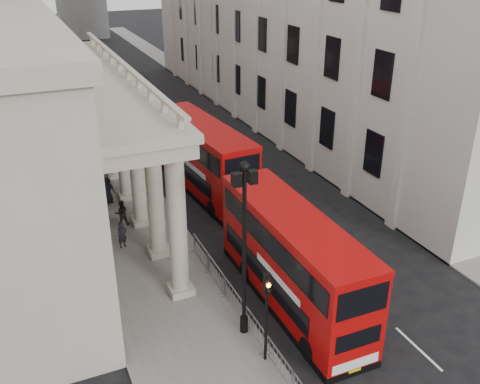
{
  "coord_description": "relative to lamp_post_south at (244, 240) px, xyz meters",
  "views": [
    {
      "loc": [
        -8.49,
        -13.61,
        16.22
      ],
      "look_at": [
        2.51,
        11.55,
        3.27
      ],
      "focal_mm": 40.0,
      "sensor_mm": 36.0,
      "label": 1
    }
  ],
  "objects": [
    {
      "name": "lamp_post_south",
      "position": [
        0.0,
        0.0,
        0.0
      ],
      "size": [
        1.05,
        0.44,
        8.32
      ],
      "color": "black",
      "rests_on": "sidewalk_west"
    },
    {
      "name": "sidewalk_east",
      "position": [
        14.1,
        26.0,
        -4.85
      ],
      "size": [
        3.0,
        140.0,
        0.12
      ],
      "primitive_type": "cube",
      "color": "slate",
      "rests_on": "ground"
    },
    {
      "name": "lamp_post_mid",
      "position": [
        0.0,
        16.0,
        0.0
      ],
      "size": [
        1.05,
        0.44,
        8.32
      ],
      "color": "black",
      "rests_on": "sidewalk_west"
    },
    {
      "name": "pedestrian_b",
      "position": [
        -2.88,
        12.15,
        -3.94
      ],
      "size": [
        0.9,
        0.74,
        1.71
      ],
      "primitive_type": "imported",
      "rotation": [
        0.0,
        0.0,
        3.02
      ],
      "color": "black",
      "rests_on": "sidewalk_west"
    },
    {
      "name": "traffic_light",
      "position": [
        0.1,
        -2.02,
        -1.8
      ],
      "size": [
        0.28,
        0.33,
        4.3
      ],
      "color": "black",
      "rests_on": "sidewalk_west"
    },
    {
      "name": "crowd_barriers",
      "position": [
        0.25,
        -1.77,
        -4.24
      ],
      "size": [
        0.5,
        18.75,
        1.1
      ],
      "color": "gray",
      "rests_on": "sidewalk_west"
    },
    {
      "name": "kerb",
      "position": [
        0.55,
        26.0,
        -4.84
      ],
      "size": [
        0.2,
        140.0,
        0.14
      ],
      "primitive_type": "cube",
      "color": "slate",
      "rests_on": "ground"
    },
    {
      "name": "pedestrian_a",
      "position": [
        -3.42,
        9.55,
        -3.99
      ],
      "size": [
        0.68,
        0.56,
        1.6
      ],
      "primitive_type": "imported",
      "rotation": [
        0.0,
        0.0,
        0.36
      ],
      "color": "black",
      "rests_on": "sidewalk_west"
    },
    {
      "name": "pedestrian_c",
      "position": [
        -3.02,
        15.71,
        -3.87
      ],
      "size": [
        1.01,
        0.79,
        1.83
      ],
      "primitive_type": "imported",
      "rotation": [
        0.0,
        0.0,
        6.53
      ],
      "color": "black",
      "rests_on": "sidewalk_west"
    },
    {
      "name": "bus_far",
      "position": [
        3.71,
        15.29,
        -2.34
      ],
      "size": [
        3.69,
        11.6,
        4.93
      ],
      "rotation": [
        0.0,
        0.0,
        0.08
      ],
      "color": "#A90807",
      "rests_on": "ground"
    },
    {
      "name": "sidewalk_west",
      "position": [
        -2.4,
        26.0,
        -4.85
      ],
      "size": [
        6.0,
        140.0,
        0.12
      ],
      "primitive_type": "cube",
      "color": "slate",
      "rests_on": "ground"
    },
    {
      "name": "bus_near",
      "position": [
        3.07,
        1.26,
        -2.4
      ],
      "size": [
        2.76,
        11.14,
        4.8
      ],
      "rotation": [
        0.0,
        0.0,
        -0.0
      ],
      "color": "#AF0808",
      "rests_on": "ground"
    },
    {
      "name": "lamp_post_north",
      "position": [
        0.0,
        32.0,
        0.0
      ],
      "size": [
        1.05,
        0.44,
        8.32
      ],
      "color": "black",
      "rests_on": "sidewalk_west"
    }
  ]
}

